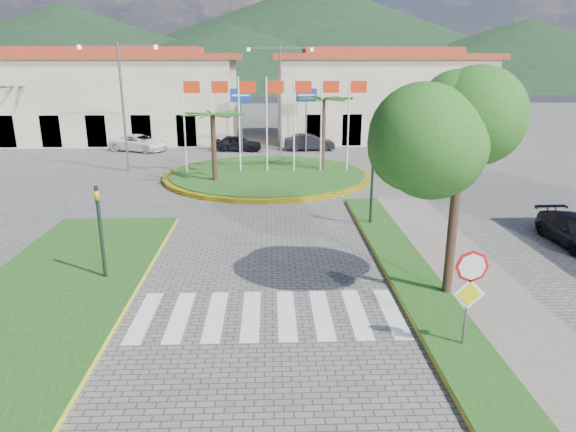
{
  "coord_description": "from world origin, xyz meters",
  "views": [
    {
      "loc": [
        0.18,
        -9.08,
        6.87
      ],
      "look_at": [
        0.79,
        8.0,
        1.71
      ],
      "focal_mm": 32.0,
      "sensor_mm": 36.0,
      "label": 1
    }
  ],
  "objects_px": {
    "deciduous_tree": "(463,125)",
    "white_van": "(139,143)",
    "car_dark_b": "(309,142)",
    "roundabout_island": "(267,174)",
    "car_side_right": "(574,231)",
    "stop_sign": "(470,284)",
    "car_dark_a": "(238,143)"
  },
  "relations": [
    {
      "from": "stop_sign",
      "to": "car_side_right",
      "type": "xyz_separation_m",
      "value": [
        7.1,
        7.48,
        -1.23
      ]
    },
    {
      "from": "car_dark_b",
      "to": "white_van",
      "type": "bearing_deg",
      "value": 88.72
    },
    {
      "from": "roundabout_island",
      "to": "white_van",
      "type": "relative_size",
      "value": 2.74
    },
    {
      "from": "deciduous_tree",
      "to": "car_side_right",
      "type": "xyz_separation_m",
      "value": [
        6.5,
        4.44,
        -4.62
      ]
    },
    {
      "from": "stop_sign",
      "to": "car_dark_b",
      "type": "height_order",
      "value": "stop_sign"
    },
    {
      "from": "white_van",
      "to": "car_side_right",
      "type": "xyz_separation_m",
      "value": [
        22.23,
        -22.64,
        -0.08
      ]
    },
    {
      "from": "car_dark_a",
      "to": "car_side_right",
      "type": "bearing_deg",
      "value": -140.5
    },
    {
      "from": "roundabout_island",
      "to": "deciduous_tree",
      "type": "xyz_separation_m",
      "value": [
        5.5,
        -17.0,
        5.0
      ]
    },
    {
      "from": "white_van",
      "to": "car_dark_b",
      "type": "relative_size",
      "value": 1.16
    },
    {
      "from": "roundabout_island",
      "to": "car_dark_a",
      "type": "bearing_deg",
      "value": 103.52
    },
    {
      "from": "stop_sign",
      "to": "car_side_right",
      "type": "distance_m",
      "value": 10.39
    },
    {
      "from": "deciduous_tree",
      "to": "car_dark_b",
      "type": "distance_m",
      "value": 27.37
    },
    {
      "from": "stop_sign",
      "to": "car_side_right",
      "type": "relative_size",
      "value": 0.69
    },
    {
      "from": "car_dark_a",
      "to": "car_dark_b",
      "type": "xyz_separation_m",
      "value": [
        5.71,
        0.06,
        0.02
      ]
    },
    {
      "from": "car_dark_a",
      "to": "car_side_right",
      "type": "distance_m",
      "value": 26.62
    },
    {
      "from": "roundabout_island",
      "to": "car_side_right",
      "type": "bearing_deg",
      "value": -46.32
    },
    {
      "from": "car_dark_b",
      "to": "car_side_right",
      "type": "relative_size",
      "value": 1.04
    },
    {
      "from": "car_dark_b",
      "to": "stop_sign",
      "type": "bearing_deg",
      "value": -177.6
    },
    {
      "from": "stop_sign",
      "to": "deciduous_tree",
      "type": "height_order",
      "value": "deciduous_tree"
    },
    {
      "from": "roundabout_island",
      "to": "stop_sign",
      "type": "xyz_separation_m",
      "value": [
        4.9,
        -20.04,
        1.61
      ]
    },
    {
      "from": "car_dark_b",
      "to": "roundabout_island",
      "type": "bearing_deg",
      "value": 160.78
    },
    {
      "from": "deciduous_tree",
      "to": "car_side_right",
      "type": "bearing_deg",
      "value": 34.34
    },
    {
      "from": "white_van",
      "to": "car_side_right",
      "type": "distance_m",
      "value": 31.73
    },
    {
      "from": "roundabout_island",
      "to": "car_dark_b",
      "type": "xyz_separation_m",
      "value": [
        3.34,
        9.91,
        0.48
      ]
    },
    {
      "from": "roundabout_island",
      "to": "car_dark_b",
      "type": "relative_size",
      "value": 3.18
    },
    {
      "from": "roundabout_island",
      "to": "stop_sign",
      "type": "height_order",
      "value": "roundabout_island"
    },
    {
      "from": "deciduous_tree",
      "to": "white_van",
      "type": "height_order",
      "value": "deciduous_tree"
    },
    {
      "from": "car_dark_a",
      "to": "white_van",
      "type": "bearing_deg",
      "value": 95.2
    },
    {
      "from": "stop_sign",
      "to": "car_side_right",
      "type": "height_order",
      "value": "stop_sign"
    },
    {
      "from": "roundabout_island",
      "to": "car_side_right",
      "type": "distance_m",
      "value": 17.37
    },
    {
      "from": "stop_sign",
      "to": "car_dark_a",
      "type": "bearing_deg",
      "value": 103.66
    },
    {
      "from": "white_van",
      "to": "car_dark_b",
      "type": "bearing_deg",
      "value": -67.24
    }
  ]
}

